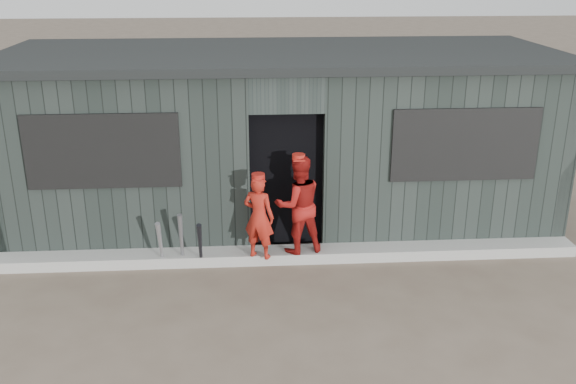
{
  "coord_description": "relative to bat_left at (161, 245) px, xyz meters",
  "views": [
    {
      "loc": [
        -0.53,
        -6.13,
        3.91
      ],
      "look_at": [
        0.0,
        1.8,
        1.0
      ],
      "focal_mm": 40.0,
      "sensor_mm": 36.0,
      "label": 1
    }
  ],
  "objects": [
    {
      "name": "bat_mid",
      "position": [
        0.27,
        0.05,
        0.04
      ],
      "size": [
        0.08,
        0.24,
        0.8
      ],
      "primitive_type": "cone",
      "rotation": [
        0.22,
        0.0,
        0.07
      ],
      "color": "slate",
      "rests_on": "ground"
    },
    {
      "name": "dugout",
      "position": [
        1.69,
        1.87,
        0.93
      ],
      "size": [
        8.3,
        3.3,
        2.62
      ],
      "color": "black",
      "rests_on": "ground"
    },
    {
      "name": "player_grey_back",
      "position": [
        2.31,
        0.84,
        0.25
      ],
      "size": [
        0.7,
        0.59,
        1.21
      ],
      "primitive_type": "imported",
      "rotation": [
        0.0,
        0.0,
        3.54
      ],
      "color": "beige",
      "rests_on": "ground"
    },
    {
      "name": "ground",
      "position": [
        1.69,
        -1.64,
        -0.36
      ],
      "size": [
        80.0,
        80.0,
        0.0
      ],
      "primitive_type": "plane",
      "color": "brown",
      "rests_on": "ground"
    },
    {
      "name": "bat_right",
      "position": [
        0.52,
        -0.06,
        -0.0
      ],
      "size": [
        0.08,
        0.33,
        0.72
      ],
      "primitive_type": "cone",
      "rotation": [
        0.37,
        0.0,
        0.05
      ],
      "color": "black",
      "rests_on": "ground"
    },
    {
      "name": "player_red_right",
      "position": [
        1.83,
        0.15,
        0.46
      ],
      "size": [
        0.76,
        0.65,
        1.35
      ],
      "primitive_type": "imported",
      "rotation": [
        0.0,
        0.0,
        3.39
      ],
      "color": "maroon",
      "rests_on": "curb"
    },
    {
      "name": "player_red_left",
      "position": [
        1.3,
        -0.01,
        0.36
      ],
      "size": [
        0.49,
        0.42,
        1.14
      ],
      "primitive_type": "imported",
      "rotation": [
        0.0,
        0.0,
        2.71
      ],
      "color": "#AE2115",
      "rests_on": "curb"
    },
    {
      "name": "bat_left",
      "position": [
        0.0,
        0.0,
        0.0
      ],
      "size": [
        0.07,
        0.3,
        0.72
      ],
      "primitive_type": "cone",
      "rotation": [
        0.32,
        0.0,
        -0.01
      ],
      "color": "#919199",
      "rests_on": "ground"
    },
    {
      "name": "curb",
      "position": [
        1.69,
        0.18,
        -0.29
      ],
      "size": [
        8.0,
        0.36,
        0.15
      ],
      "primitive_type": "cube",
      "color": "#A2A29D",
      "rests_on": "ground"
    }
  ]
}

